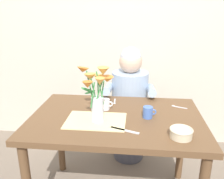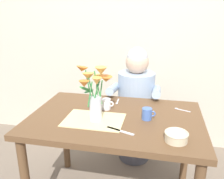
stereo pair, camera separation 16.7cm
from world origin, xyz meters
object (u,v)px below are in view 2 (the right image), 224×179
(ceramic_bowl, at_px, (176,136))
(coffee_cup, at_px, (106,104))
(dinner_knife, at_px, (120,131))
(flower_vase, at_px, (95,90))
(seated_person, at_px, (136,107))
(tea_cup, at_px, (147,114))

(ceramic_bowl, distance_m, coffee_cup, 0.61)
(dinner_knife, bearing_deg, flower_vase, 167.70)
(seated_person, distance_m, ceramic_bowl, 0.95)
(coffee_cup, relative_size, tea_cup, 1.00)
(dinner_knife, height_order, coffee_cup, coffee_cup)
(seated_person, bearing_deg, flower_vase, -107.39)
(dinner_knife, bearing_deg, ceramic_bowl, 12.16)
(ceramic_bowl, xyz_separation_m, tea_cup, (-0.18, 0.25, 0.01))
(dinner_knife, distance_m, coffee_cup, 0.36)
(seated_person, bearing_deg, dinner_knife, -92.14)
(dinner_knife, xyz_separation_m, tea_cup, (0.15, 0.21, 0.04))
(seated_person, height_order, coffee_cup, seated_person)
(seated_person, xyz_separation_m, dinner_knife, (-0.00, -0.82, 0.18))
(seated_person, xyz_separation_m, flower_vase, (-0.20, -0.70, 0.39))
(dinner_knife, bearing_deg, seated_person, 109.57)
(flower_vase, relative_size, ceramic_bowl, 2.74)
(ceramic_bowl, relative_size, coffee_cup, 1.46)
(ceramic_bowl, bearing_deg, coffee_cup, 143.67)
(seated_person, relative_size, tea_cup, 12.20)
(seated_person, xyz_separation_m, ceramic_bowl, (0.33, -0.87, 0.21))
(ceramic_bowl, height_order, dinner_knife, ceramic_bowl)
(flower_vase, height_order, ceramic_bowl, flower_vase)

